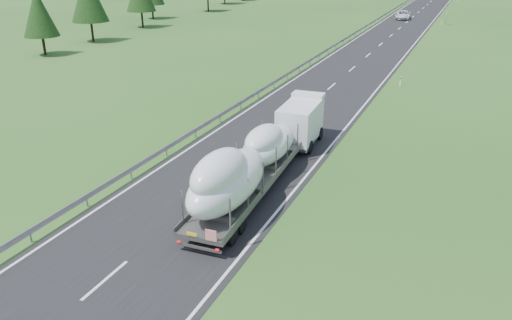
% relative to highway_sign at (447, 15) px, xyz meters
% --- Properties ---
extents(ground, '(400.00, 400.00, 0.00)m').
position_rel_highway_sign_xyz_m(ground, '(-7.20, -80.00, -1.81)').
color(ground, '#29521B').
rests_on(ground, ground).
extents(road_surface, '(10.00, 400.00, 0.02)m').
position_rel_highway_sign_xyz_m(road_surface, '(-7.20, 20.00, -1.80)').
color(road_surface, black).
rests_on(road_surface, ground).
extents(guardrail, '(0.10, 400.00, 0.76)m').
position_rel_highway_sign_xyz_m(guardrail, '(-12.50, 19.94, -1.21)').
color(guardrail, slate).
rests_on(guardrail, ground).
extents(highway_sign, '(0.08, 0.90, 2.60)m').
position_rel_highway_sign_xyz_m(highway_sign, '(0.00, 0.00, 0.00)').
color(highway_sign, slate).
rests_on(highway_sign, ground).
extents(boat_truck, '(3.29, 18.25, 4.19)m').
position_rel_highway_sign_xyz_m(boat_truck, '(-4.79, -77.96, 0.33)').
color(boat_truck, silver).
rests_on(boat_truck, ground).
extents(distant_van, '(3.25, 6.20, 1.66)m').
position_rel_highway_sign_xyz_m(distant_van, '(-8.64, 5.14, -0.98)').
color(distant_van, silver).
rests_on(distant_van, ground).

